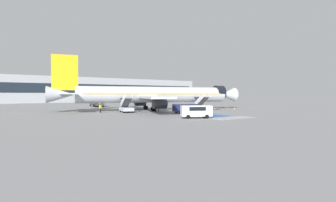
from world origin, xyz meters
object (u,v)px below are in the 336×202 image
Objects in this scene: airliner at (153,95)px; fuel_tanker at (97,101)px; ground_crew_0 at (155,108)px; service_van_0 at (185,108)px; ground_crew_1 at (100,108)px; boarding_stairs_forward at (202,106)px; baggage_cart at (214,108)px; traffic_cone_1 at (235,108)px; terminal_building at (80,90)px; service_van_1 at (196,111)px; ground_crew_2 at (158,107)px; traffic_cone_0 at (210,108)px; boarding_stairs_aft at (126,108)px.

airliner is 27.58m from fuel_tanker.
service_van_0 is at bearing -43.13° from ground_crew_0.
ground_crew_0 is 11.62m from ground_crew_1.
boarding_stairs_forward reaches higher than ground_crew_1.
baggage_cart is 28.80m from ground_crew_1.
traffic_cone_1 is (18.64, 3.26, -0.83)m from service_van_0.
terminal_building reaches higher than ground_crew_0.
service_van_1 is 17.59m from ground_crew_2.
fuel_tanker is 1.82× the size of service_van_1.
service_van_0 is at bearing -92.78° from terminal_building.
ground_crew_0 is 15.67m from traffic_cone_0.
baggage_cart is at bearing 18.76° from ground_crew_0.
boarding_stairs_forward reaches higher than ground_crew_0.
traffic_cone_1 is (24.52, 13.68, -0.94)m from service_van_1.
ground_crew_0 is at bearing -13.28° from airliner.
boarding_stairs_aft is at bearing -21.25° from baggage_cart.
boarding_stairs_forward is at bearing 126.53° from service_van_0.
fuel_tanker reaches higher than ground_crew_2.
airliner is 6.16m from ground_crew_0.
airliner is 8.33× the size of boarding_stairs_aft.
ground_crew_2 reaches higher than baggage_cart.
fuel_tanker is at bearing 124.41° from traffic_cone_1.
boarding_stairs_forward is at bearing 2.17° from baggage_cart.
ground_crew_2 is (7.04, -1.56, 0.07)m from boarding_stairs_aft.
boarding_stairs_forward is at bearing -61.85° from fuel_tanker.
baggage_cart is 17.68m from ground_crew_0.
boarding_stairs_forward is 1.07× the size of service_van_0.
service_van_0 is at bearing -155.95° from traffic_cone_0.
traffic_cone_0 is at bearing 113.48° from ground_crew_2.
traffic_cone_0 is (21.54, -2.84, -0.67)m from boarding_stairs_aft.
airliner is at bearing 165.93° from ground_crew_1.
airliner is 16.39m from baggage_cart.
ground_crew_2 reaches higher than ground_crew_0.
ground_crew_2 is (-1.22, -4.26, -2.73)m from airliner.
airliner reaches higher than boarding_stairs_aft.
boarding_stairs_forward is at bearing 67.70° from airliner.
service_van_1 reaches higher than ground_crew_0.
ground_crew_1 is (-8.90, -27.91, -0.64)m from fuel_tanker.
traffic_cone_0 is at bearing -84.70° from terminal_building.
airliner is 11.98m from boarding_stairs_forward.
traffic_cone_0 is at bearing 15.90° from ground_crew_0.
traffic_cone_1 is at bearing 108.96° from ground_crew_2.
airliner reaches higher than baggage_cart.
terminal_building is (7.75, 84.51, 5.19)m from ground_crew_0.
fuel_tanker reaches higher than service_van_1.
traffic_cone_1 is (10.04, -1.12, -0.72)m from boarding_stairs_forward.
boarding_stairs_forward is at bearing 148.18° from ground_crew_1.
ground_crew_2 is at bearing -3.55° from airliner.
airliner is 8.92× the size of service_van_0.
terminal_building is at bearing -155.99° from ground_crew_2.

